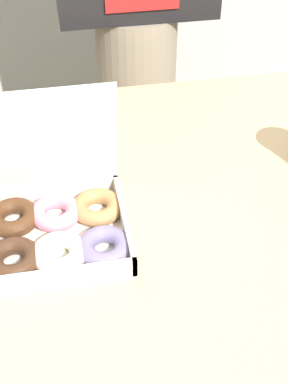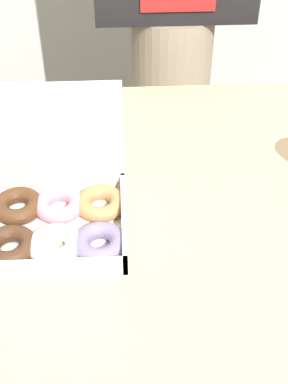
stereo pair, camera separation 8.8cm
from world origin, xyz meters
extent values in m
cube|color=tan|center=(0.00, 0.00, 0.38)|extent=(1.18, 0.88, 0.75)
cube|color=silver|center=(-0.16, -0.06, 0.75)|extent=(0.31, 0.22, 0.01)
cube|color=silver|center=(-0.01, -0.06, 0.78)|extent=(0.01, 0.22, 0.04)
cube|color=silver|center=(-0.16, -0.16, 0.78)|extent=(0.31, 0.01, 0.04)
cube|color=silver|center=(-0.16, 0.05, 0.78)|extent=(0.31, 0.01, 0.04)
cube|color=silver|center=(-0.16, 0.03, 0.90)|extent=(0.31, 0.05, 0.21)
torus|color=#422819|center=(-0.20, -0.11, 0.77)|extent=(0.11, 0.11, 0.03)
torus|color=#4C2D19|center=(-0.20, -0.01, 0.77)|extent=(0.13, 0.13, 0.03)
torus|color=silver|center=(-0.13, -0.11, 0.77)|extent=(0.12, 0.12, 0.03)
torus|color=pink|center=(-0.13, -0.01, 0.77)|extent=(0.11, 0.11, 0.03)
torus|color=slate|center=(-0.05, -0.11, 0.77)|extent=(0.13, 0.13, 0.03)
torus|color=#B27F4C|center=(-0.05, -0.01, 0.77)|extent=(0.10, 0.10, 0.03)
cylinder|color=gray|center=(0.15, 0.74, 0.41)|extent=(0.24, 0.24, 0.82)
camera|label=1|loc=(-0.10, -0.72, 1.41)|focal=50.00mm
camera|label=2|loc=(-0.01, -0.73, 1.41)|focal=50.00mm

